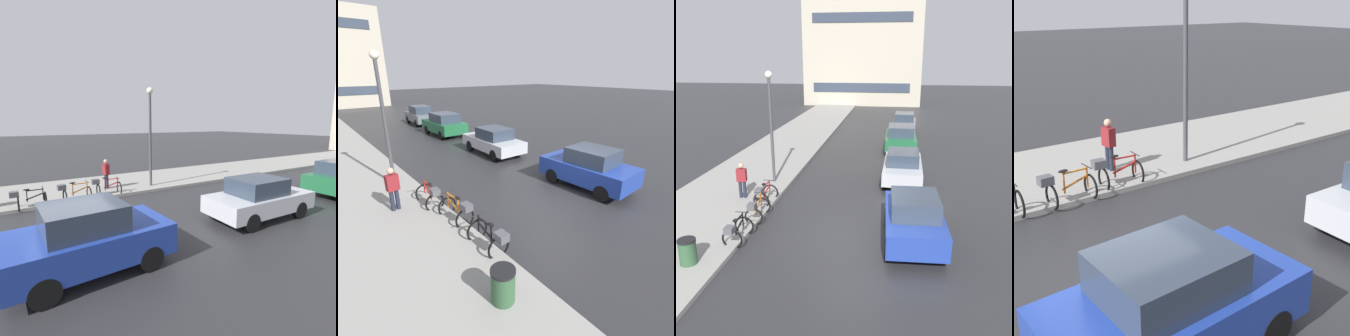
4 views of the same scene
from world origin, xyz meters
TOP-DOWN VIEW (x-y plane):
  - ground_plane at (0.00, 0.00)m, footprint 140.00×140.00m
  - sidewalk_kerb at (-6.00, 10.00)m, footprint 4.80×60.00m
  - bicycle_nearest at (-3.75, -0.96)m, footprint 0.70×1.33m
  - bicycle_second at (-3.72, 0.85)m, footprint 0.75×1.42m
  - bicycle_third at (-3.97, 2.40)m, footprint 0.74×1.38m
  - car_blue at (2.05, 0.02)m, footprint 1.99×3.90m
  - car_silver at (1.76, 6.42)m, footprint 1.93×4.17m
  - car_green at (1.70, 12.70)m, footprint 1.97×4.00m
  - car_grey at (2.02, 18.24)m, footprint 1.95×4.02m
  - pedestrian at (-5.08, 2.80)m, footprint 0.43×0.28m
  - streetlamp at (-4.43, 5.10)m, footprint 0.33×0.33m
  - trash_bin at (-4.56, -2.53)m, footprint 0.53×0.53m
  - building_facade_main at (-2.99, 38.15)m, footprint 14.29×7.31m

SIDE VIEW (x-z plane):
  - ground_plane at x=0.00m, z-range 0.00..0.00m
  - sidewalk_kerb at x=-6.00m, z-range 0.00..0.14m
  - trash_bin at x=-4.56m, z-range 0.00..0.92m
  - bicycle_nearest at x=-3.75m, z-range 0.02..0.93m
  - bicycle_second at x=-3.72m, z-range 0.01..0.98m
  - bicycle_third at x=-3.97m, z-range 0.01..0.98m
  - car_silver at x=1.76m, z-range -0.01..1.55m
  - car_grey at x=2.02m, z-range -0.01..1.67m
  - car_blue at x=2.05m, z-range -0.01..1.69m
  - car_green at x=1.70m, z-range 0.01..1.69m
  - pedestrian at x=-5.08m, z-range 0.11..1.79m
  - streetlamp at x=-4.43m, z-range 0.56..5.93m
  - building_facade_main at x=-2.99m, z-range 0.00..12.46m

